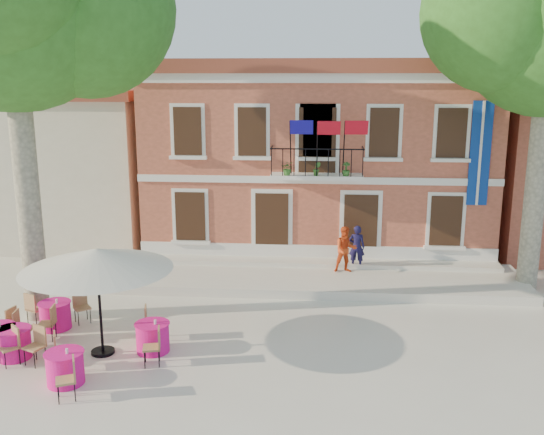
{
  "coord_description": "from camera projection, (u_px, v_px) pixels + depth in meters",
  "views": [
    {
      "loc": [
        2.1,
        -15.34,
        6.86
      ],
      "look_at": [
        0.6,
        3.5,
        2.48
      ],
      "focal_mm": 40.0,
      "sensor_mm": 36.0,
      "label": 1
    }
  ],
  "objects": [
    {
      "name": "neighbor_west",
      "position": [
        62.0,
        160.0,
        27.3
      ],
      "size": [
        9.4,
        9.4,
        6.4
      ],
      "color": "beige",
      "rests_on": "ground"
    },
    {
      "name": "cafe_table_0",
      "position": [
        65.0,
        366.0,
        13.83
      ],
      "size": [
        1.17,
        1.92,
        0.95
      ],
      "color": "#EB169E",
      "rests_on": "ground"
    },
    {
      "name": "terrace",
      "position": [
        315.0,
        279.0,
        20.7
      ],
      "size": [
        14.0,
        3.4,
        0.3
      ],
      "primitive_type": "cube",
      "color": "silver",
      "rests_on": "ground"
    },
    {
      "name": "cafe_table_4",
      "position": [
        153.0,
        336.0,
        15.45
      ],
      "size": [
        0.9,
        1.96,
        0.95
      ],
      "color": "#EB169E",
      "rests_on": "ground"
    },
    {
      "name": "cafe_table_1",
      "position": [
        13.0,
        342.0,
        15.1
      ],
      "size": [
        1.86,
        1.72,
        0.95
      ],
      "color": "#EB169E",
      "rests_on": "ground"
    },
    {
      "name": "main_building",
      "position": [
        318.0,
        153.0,
        25.3
      ],
      "size": [
        13.5,
        9.59,
        7.5
      ],
      "color": "#CB6249",
      "rests_on": "ground"
    },
    {
      "name": "patio_umbrella",
      "position": [
        97.0,
        260.0,
        14.88
      ],
      "size": [
        3.73,
        3.73,
        2.77
      ],
      "color": "black",
      "rests_on": "ground"
    },
    {
      "name": "ground",
      "position": [
        240.0,
        334.0,
        16.61
      ],
      "size": [
        90.0,
        90.0,
        0.0
      ],
      "primitive_type": "plane",
      "color": "beige",
      "rests_on": "ground"
    },
    {
      "name": "pedestrian_navy",
      "position": [
        357.0,
        247.0,
        21.21
      ],
      "size": [
        0.61,
        0.45,
        1.54
      ],
      "primitive_type": "imported",
      "rotation": [
        0.0,
        0.0,
        2.99
      ],
      "color": "#121035",
      "rests_on": "terrace"
    },
    {
      "name": "pedestrian_orange",
      "position": [
        346.0,
        249.0,
        20.77
      ],
      "size": [
        0.87,
        0.73,
        1.6
      ],
      "primitive_type": "imported",
      "rotation": [
        0.0,
        0.0,
        0.17
      ],
      "color": "#D14218",
      "rests_on": "terrace"
    },
    {
      "name": "cafe_table_3",
      "position": [
        55.0,
        314.0,
        16.88
      ],
      "size": [
        1.86,
        1.73,
        0.95
      ],
      "color": "#EB169E",
      "rests_on": "ground"
    }
  ]
}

